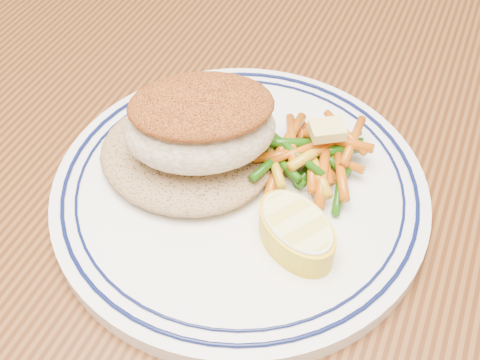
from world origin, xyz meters
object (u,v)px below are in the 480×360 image
object	(u,v)px
rice_pilaf	(186,152)
fish_fillet	(200,123)
lemon_wedge	(296,231)
vegetable_pile	(309,154)
plate	(240,189)
dining_table	(221,297)

from	to	relation	value
rice_pilaf	fish_fillet	bearing A→B (deg)	-0.79
fish_fillet	lemon_wedge	bearing A→B (deg)	-23.60
fish_fillet	vegetable_pile	size ratio (longest dim) A/B	1.38
fish_fillet	lemon_wedge	distance (m)	0.10
plate	vegetable_pile	distance (m)	0.06
fish_fillet	rice_pilaf	bearing A→B (deg)	179.21
rice_pilaf	lemon_wedge	distance (m)	0.11
rice_pilaf	vegetable_pile	world-z (taller)	vegetable_pile
plate	lemon_wedge	xyz separation A→B (m)	(0.06, -0.03, 0.02)
lemon_wedge	dining_table	bearing A→B (deg)	178.58
fish_fillet	vegetable_pile	world-z (taller)	fish_fillet
dining_table	vegetable_pile	world-z (taller)	vegetable_pile
fish_fillet	vegetable_pile	bearing A→B (deg)	24.84
plate	fish_fillet	bearing A→B (deg)	173.54
lemon_wedge	plate	bearing A→B (deg)	148.09
rice_pilaf	lemon_wedge	bearing A→B (deg)	-20.78
dining_table	plate	distance (m)	0.11
rice_pilaf	fish_fillet	size ratio (longest dim) A/B	1.01
dining_table	plate	bearing A→B (deg)	84.68
dining_table	plate	size ratio (longest dim) A/B	5.33
dining_table	fish_fillet	bearing A→B (deg)	128.11
plate	vegetable_pile	bearing A→B (deg)	42.51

